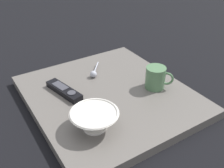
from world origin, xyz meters
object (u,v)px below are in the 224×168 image
teaspoon (94,73)px  tv_remote_near (64,90)px  cereal_bowl (94,119)px  coffee_mug (156,78)px

teaspoon → tv_remote_near: bearing=107.6°
cereal_bowl → coffee_mug: size_ratio=1.68×
coffee_mug → tv_remote_near: (0.16, 0.33, -0.03)m
teaspoon → cereal_bowl: bearing=151.6°
cereal_bowl → teaspoon: bearing=-28.4°
coffee_mug → teaspoon: bearing=38.8°
coffee_mug → tv_remote_near: 0.36m
teaspoon → tv_remote_near: 0.17m
coffee_mug → tv_remote_near: bearing=64.4°
coffee_mug → cereal_bowl: bearing=104.3°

